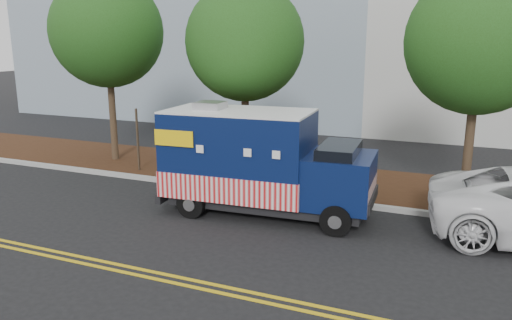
% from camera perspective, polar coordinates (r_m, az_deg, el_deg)
% --- Properties ---
extents(ground, '(120.00, 120.00, 0.00)m').
position_cam_1_polar(ground, '(14.93, -4.87, -5.07)').
color(ground, black).
rests_on(ground, ground).
extents(curb, '(120.00, 0.18, 0.15)m').
position_cam_1_polar(curb, '(16.10, -2.56, -3.36)').
color(curb, '#9E9E99').
rests_on(curb, ground).
extents(mulch_strip, '(120.00, 4.00, 0.15)m').
position_cam_1_polar(mulch_strip, '(17.94, 0.32, -1.56)').
color(mulch_strip, black).
rests_on(mulch_strip, ground).
extents(centerline_near, '(120.00, 0.10, 0.01)m').
position_cam_1_polar(centerline_near, '(11.46, -15.44, -11.45)').
color(centerline_near, gold).
rests_on(centerline_near, ground).
extents(centerline_far, '(120.00, 0.10, 0.01)m').
position_cam_1_polar(centerline_far, '(11.29, -16.24, -11.91)').
color(centerline_far, gold).
rests_on(centerline_far, ground).
extents(tree_a, '(4.19, 4.19, 7.16)m').
position_cam_1_polar(tree_a, '(20.09, -16.66, 13.87)').
color(tree_a, '#38281C').
rests_on(tree_a, ground).
extents(tree_b, '(3.95, 3.95, 6.68)m').
position_cam_1_polar(tree_b, '(17.02, -1.28, 13.33)').
color(tree_b, '#38281C').
rests_on(tree_b, ground).
extents(tree_c, '(4.05, 4.05, 6.75)m').
position_cam_1_polar(tree_c, '(15.34, 24.17, 12.24)').
color(tree_c, '#38281C').
rests_on(tree_c, ground).
extents(sign_post, '(0.06, 0.06, 2.40)m').
position_cam_1_polar(sign_post, '(18.39, -13.36, 2.04)').
color(sign_post, '#473828').
rests_on(sign_post, ground).
extents(food_truck, '(5.99, 2.57, 3.09)m').
position_cam_1_polar(food_truck, '(13.80, 0.06, -0.53)').
color(food_truck, black).
rests_on(food_truck, ground).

